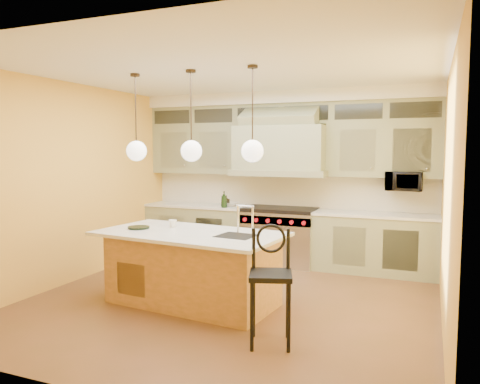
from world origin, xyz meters
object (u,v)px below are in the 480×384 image
at_px(kitchen_island, 193,267).
at_px(counter_stool, 271,277).
at_px(range, 280,235).
at_px(microwave, 404,181).

height_order(kitchen_island, counter_stool, kitchen_island).
bearing_deg(range, kitchen_island, -99.36).
bearing_deg(microwave, range, -176.88).
bearing_deg(microwave, kitchen_island, -133.14).
height_order(kitchen_island, microwave, microwave).
relative_size(range, microwave, 2.21).
xyz_separation_m(counter_stool, microwave, (1.06, 3.27, 0.77)).
height_order(counter_stool, microwave, microwave).
distance_m(counter_stool, microwave, 3.53).
relative_size(range, kitchen_island, 0.50).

